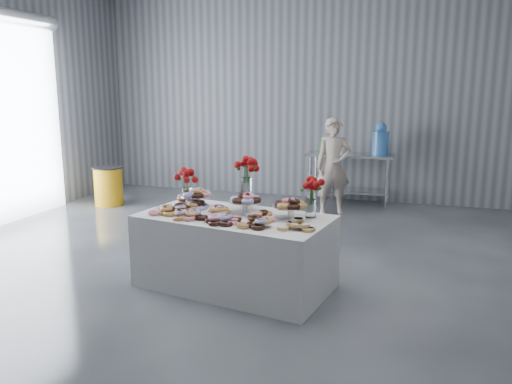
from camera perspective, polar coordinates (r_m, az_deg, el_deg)
ground at (r=5.40m, az=-4.55°, el=-10.05°), size 9.00×9.00×0.00m
room_walls at (r=5.24m, az=-7.65°, el=18.62°), size 8.04×9.04×4.02m
display_table at (r=5.13m, az=-2.46°, el=-6.78°), size 2.04×1.30×0.75m
prep_table at (r=8.91m, az=10.65°, el=2.55°), size 1.50×0.60×0.90m
donut_mounds at (r=4.96m, az=-2.70°, el=-2.35°), size 1.91×1.08×0.09m
cake_stand_left at (r=5.40m, az=-6.78°, el=-0.25°), size 0.36×0.36×0.17m
cake_stand_mid at (r=5.09m, az=-1.18°, el=-0.89°), size 0.36×0.36×0.17m
cake_stand_right at (r=4.88m, az=3.99°, el=-1.47°), size 0.36×0.36×0.17m
danish_pile at (r=4.55m, az=4.77°, el=-3.53°), size 0.48×0.48×0.11m
bouquet_left at (r=5.56m, az=-7.95°, el=1.71°), size 0.26×0.26×0.42m
bouquet_right at (r=4.92m, az=6.31°, el=0.48°), size 0.26×0.26×0.42m
bouquet_center at (r=5.26m, az=-1.10°, el=2.18°), size 0.26×0.26×0.57m
water_jug at (r=8.79m, az=14.03°, el=5.77°), size 0.28×0.28×0.55m
drink_bottles at (r=8.80m, az=8.59°, el=5.24°), size 0.54×0.08×0.27m
person at (r=8.18m, az=8.82°, el=2.95°), size 0.66×0.53×1.56m
trash_barrel at (r=9.10m, az=-16.51°, el=0.67°), size 0.53×0.53×0.68m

